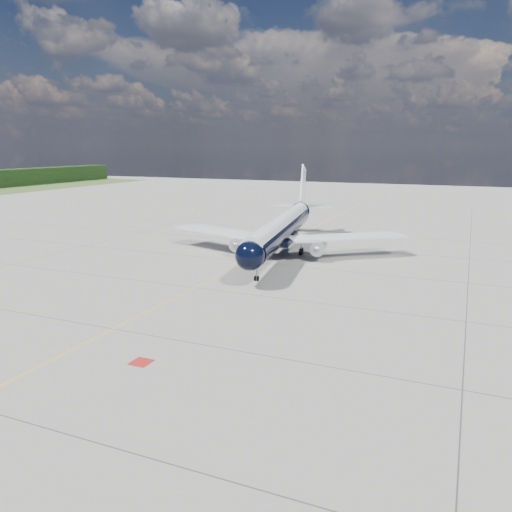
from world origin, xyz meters
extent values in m
plane|color=gray|center=(0.00, 30.00, 0.00)|extent=(320.00, 320.00, 0.00)
cube|color=yellow|center=(0.00, 25.00, 0.00)|extent=(0.16, 160.00, 0.01)
cube|color=maroon|center=(6.80, -10.00, 0.00)|extent=(1.60, 1.60, 0.01)
cylinder|color=black|center=(3.10, 30.96, 3.93)|extent=(9.24, 35.67, 3.56)
sphere|color=black|center=(6.11, 12.49, 3.93)|extent=(4.08, 4.08, 3.56)
cone|color=black|center=(-0.45, 52.67, 4.49)|extent=(4.57, 7.04, 3.56)
cylinder|color=white|center=(3.10, 30.96, 4.82)|extent=(8.77, 37.39, 2.77)
cube|color=black|center=(6.14, 12.31, 4.44)|extent=(2.40, 1.47, 0.51)
cube|color=white|center=(-6.83, 30.76, 3.09)|extent=(18.52, 10.20, 0.30)
cube|color=white|center=(12.57, 33.93, 3.09)|extent=(17.13, 14.61, 0.30)
cube|color=black|center=(3.10, 30.96, 2.62)|extent=(5.39, 9.87, 0.94)
cylinder|color=silver|center=(-2.61, 28.14, 2.01)|extent=(2.76, 4.59, 2.10)
cylinder|color=silver|center=(9.40, 30.10, 2.01)|extent=(2.76, 4.59, 2.10)
sphere|color=gray|center=(-2.29, 26.20, 2.01)|extent=(1.18, 1.18, 1.03)
sphere|color=gray|center=(9.72, 28.16, 2.01)|extent=(1.18, 1.18, 1.03)
cube|color=white|center=(-2.64, 28.32, 2.71)|extent=(0.69, 2.99, 1.03)
cube|color=white|center=(9.37, 30.28, 2.71)|extent=(0.69, 2.99, 1.03)
cube|color=white|center=(-0.38, 52.20, 9.26)|extent=(1.25, 5.91, 7.98)
cube|color=white|center=(-0.45, 52.67, 5.24)|extent=(12.49, 4.92, 0.21)
cylinder|color=gray|center=(5.59, 15.73, 1.17)|extent=(0.19, 0.19, 1.97)
cylinder|color=black|center=(5.40, 15.70, 0.33)|extent=(0.27, 0.67, 0.66)
cylinder|color=black|center=(5.77, 15.76, 0.33)|extent=(0.27, 0.67, 0.66)
cylinder|color=gray|center=(-0.09, 31.87, 1.26)|extent=(0.28, 0.28, 1.78)
cylinder|color=gray|center=(5.82, 32.83, 1.26)|extent=(0.28, 0.28, 1.78)
cylinder|color=black|center=(0.00, 31.36, 0.51)|extent=(0.58, 1.08, 1.03)
cylinder|color=black|center=(-0.17, 32.37, 0.51)|extent=(0.58, 1.08, 1.03)
cylinder|color=black|center=(5.91, 32.32, 0.51)|extent=(0.58, 1.08, 1.03)
cylinder|color=black|center=(5.74, 33.34, 0.51)|extent=(0.58, 1.08, 1.03)
camera|label=1|loc=(29.38, -39.76, 16.51)|focal=35.00mm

